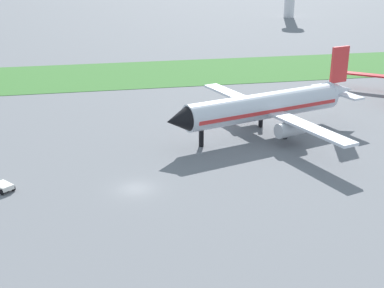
{
  "coord_description": "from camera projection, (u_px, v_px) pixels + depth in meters",
  "views": [
    {
      "loc": [
        -4.39,
        -55.89,
        26.84
      ],
      "look_at": [
        8.16,
        5.91,
        3.0
      ],
      "focal_mm": 47.5,
      "sensor_mm": 36.0,
      "label": 1
    }
  ],
  "objects": [
    {
      "name": "airplane_midfield_jet",
      "position": [
        268.0,
        106.0,
        78.64
      ],
      "size": [
        34.46,
        34.81,
        12.61
      ],
      "rotation": [
        0.0,
        0.0,
        3.44
      ],
      "color": "silver",
      "rests_on": "ground_plane"
    },
    {
      "name": "grass_taxiway_strip",
      "position": [
        110.0,
        75.0,
        118.14
      ],
      "size": [
        360.0,
        28.0,
        0.08
      ],
      "primitive_type": "cube",
      "color": "#3D7533",
      "rests_on": "ground_plane"
    },
    {
      "name": "ground_plane",
      "position": [
        136.0,
        189.0,
        61.55
      ],
      "size": [
        600.0,
        600.0,
        0.0
      ],
      "primitive_type": "plane",
      "color": "slate"
    },
    {
      "name": "baggage_cart_midfield",
      "position": [
        3.0,
        186.0,
        60.84
      ],
      "size": [
        2.85,
        2.95,
        0.9
      ],
      "rotation": [
        0.0,
        0.0,
        5.39
      ],
      "color": "white",
      "rests_on": "ground_plane"
    }
  ]
}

